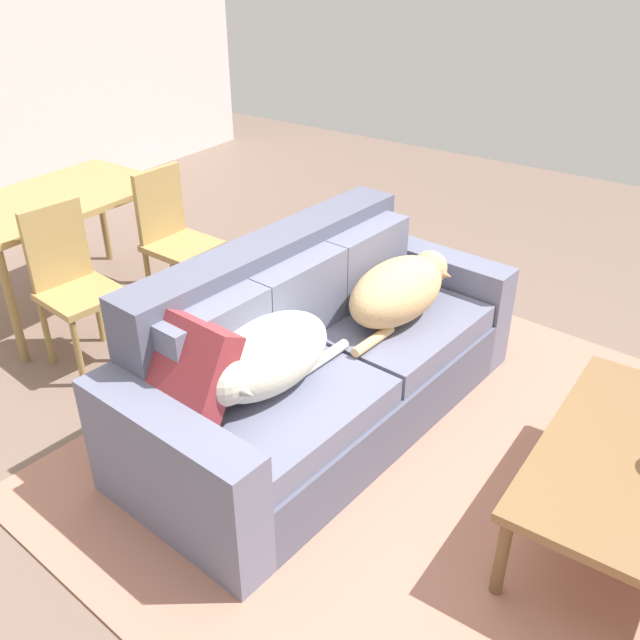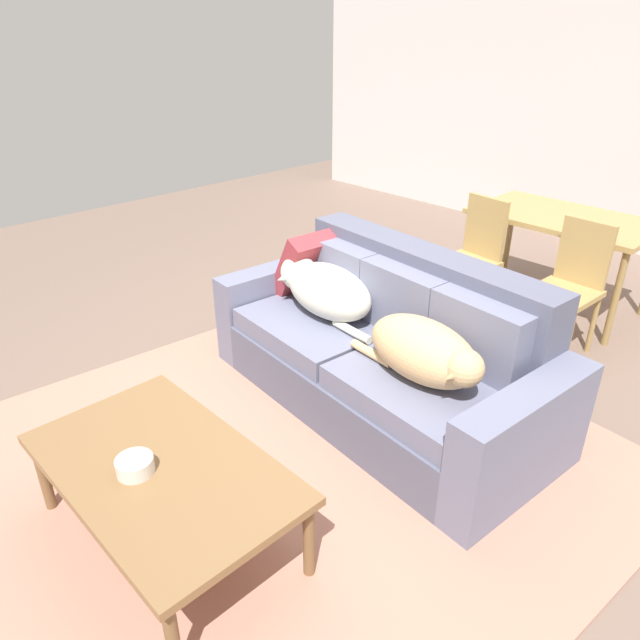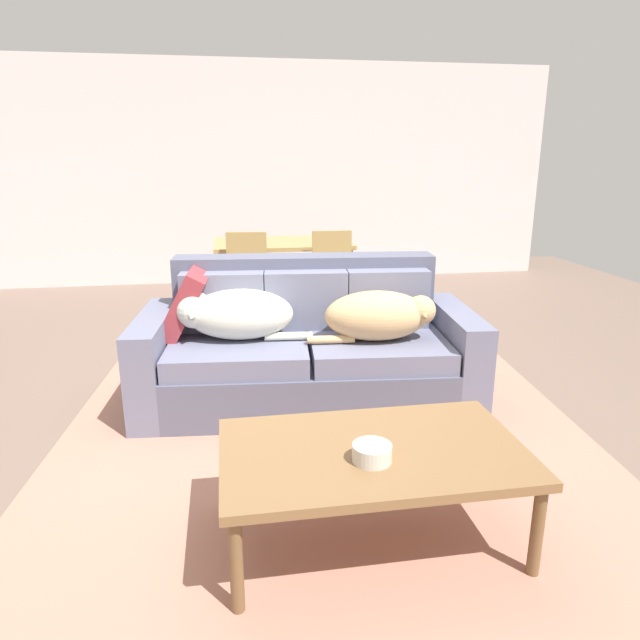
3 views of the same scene
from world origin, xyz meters
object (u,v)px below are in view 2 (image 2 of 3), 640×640
(dog_on_left_cushion, at_px, (324,289))
(coffee_table, at_px, (162,472))
(couch, at_px, (386,352))
(throw_pillow_by_left_arm, at_px, (311,262))
(dining_chair_near_left, at_px, (474,252))
(dog_on_right_cushion, at_px, (426,352))
(dining_chair_near_right, at_px, (572,281))
(dining_table, at_px, (563,225))
(bowl_on_coffee_table, at_px, (135,466))

(dog_on_left_cushion, xyz_separation_m, coffee_table, (0.53, -1.48, -0.23))
(couch, height_order, dog_on_left_cushion, couch)
(throw_pillow_by_left_arm, xyz_separation_m, dining_chair_near_left, (0.45, 1.31, -0.15))
(throw_pillow_by_left_arm, bearing_deg, dining_chair_near_left, 71.11)
(dog_on_right_cushion, relative_size, dining_chair_near_right, 0.88)
(throw_pillow_by_left_arm, distance_m, dining_chair_near_left, 1.40)
(dog_on_left_cushion, relative_size, coffee_table, 0.68)
(coffee_table, xyz_separation_m, dining_chair_near_right, (0.40, 2.97, 0.12))
(dog_on_right_cushion, distance_m, throw_pillow_by_left_arm, 1.27)
(couch, xyz_separation_m, dining_chair_near_left, (-0.34, 1.43, 0.17))
(dining_table, bearing_deg, dining_chair_near_left, -121.57)
(couch, xyz_separation_m, dog_on_left_cushion, (-0.48, -0.06, 0.28))
(coffee_table, bearing_deg, dog_on_right_cushion, 73.72)
(dog_on_right_cushion, bearing_deg, dining_chair_near_right, 94.52)
(coffee_table, distance_m, dining_chair_near_left, 3.00)
(dog_on_left_cushion, height_order, throw_pillow_by_left_arm, throw_pillow_by_left_arm)
(bowl_on_coffee_table, xyz_separation_m, dining_chair_near_right, (0.43, 3.07, 0.04))
(couch, xyz_separation_m, dining_table, (0.05, 2.06, 0.34))
(couch, bearing_deg, throw_pillow_by_left_arm, 176.31)
(dog_on_right_cushion, bearing_deg, couch, 157.71)
(dog_on_left_cushion, xyz_separation_m, throw_pillow_by_left_arm, (-0.31, 0.18, 0.04))
(couch, height_order, coffee_table, couch)
(dining_chair_near_right, bearing_deg, dining_table, 124.97)
(throw_pillow_by_left_arm, height_order, dining_table, throw_pillow_by_left_arm)
(dining_table, bearing_deg, dog_on_right_cushion, -80.43)
(dining_table, distance_m, dining_chair_near_right, 0.77)
(bowl_on_coffee_table, bearing_deg, dining_chair_near_left, 96.61)
(couch, height_order, throw_pillow_by_left_arm, couch)
(dog_on_right_cushion, distance_m, dining_chair_near_left, 1.83)
(dog_on_left_cushion, distance_m, dining_chair_near_left, 1.50)
(dining_chair_near_left, bearing_deg, dining_table, 65.50)
(couch, height_order, dog_on_right_cushion, couch)
(couch, bearing_deg, dining_chair_near_right, 77.57)
(dog_on_left_cushion, bearing_deg, couch, 11.86)
(dining_table, bearing_deg, dog_on_left_cushion, -103.95)
(coffee_table, bearing_deg, throw_pillow_by_left_arm, 116.72)
(couch, distance_m, dog_on_right_cushion, 0.56)
(dining_table, bearing_deg, dining_chair_near_right, -57.75)
(dog_on_left_cushion, distance_m, coffee_table, 1.59)
(dog_on_right_cushion, xyz_separation_m, dining_chair_near_left, (-0.77, 1.66, -0.10))
(dining_table, height_order, dining_chair_near_left, dining_chair_near_left)
(throw_pillow_by_left_arm, bearing_deg, dining_chair_near_right, 46.64)
(dining_chair_near_right, bearing_deg, dog_on_left_cushion, -119.22)
(dining_table, bearing_deg, coffee_table, -89.98)
(couch, height_order, dining_table, couch)
(couch, bearing_deg, coffee_table, -83.13)
(dog_on_right_cushion, distance_m, bowl_on_coffee_table, 1.48)
(coffee_table, bearing_deg, bowl_on_coffee_table, -107.18)
(throw_pillow_by_left_arm, height_order, coffee_table, throw_pillow_by_left_arm)
(throw_pillow_by_left_arm, relative_size, bowl_on_coffee_table, 2.89)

